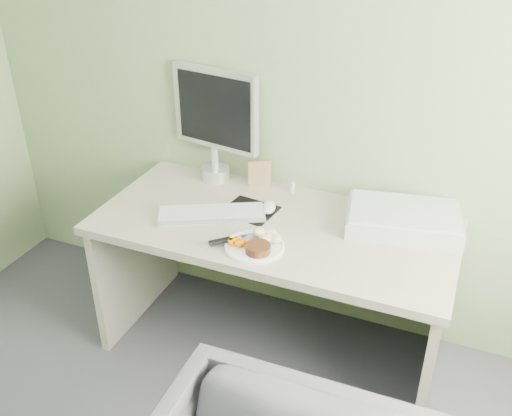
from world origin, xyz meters
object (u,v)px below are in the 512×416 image
at_px(desk, 273,257).
at_px(scanner, 403,219).
at_px(plate, 255,247).
at_px(monitor, 215,119).

height_order(desk, scanner, scanner).
xyz_separation_m(plate, scanner, (0.54, 0.40, 0.03)).
bearing_deg(desk, plate, -90.26).
bearing_deg(desk, scanner, 19.01).
bearing_deg(desk, monitor, 143.90).
relative_size(plate, scanner, 0.52).
bearing_deg(scanner, desk, -171.78).
xyz_separation_m(desk, scanner, (0.53, 0.18, 0.22)).
height_order(scanner, monitor, monitor).
relative_size(desk, monitor, 2.83).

